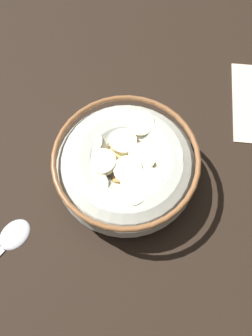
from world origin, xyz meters
TOP-DOWN VIEW (x-y plane):
  - ground_plane at (0.00, 0.00)cm, footprint 112.93×112.93cm
  - cereal_bowl at (0.02, -0.01)cm, footprint 16.10×16.10cm
  - spoon at (6.48, -15.03)cm, footprint 11.28×12.00cm

SIDE VIEW (x-z plane):
  - ground_plane at x=0.00cm, z-range -2.00..0.00cm
  - spoon at x=6.48cm, z-range -0.06..0.74cm
  - cereal_bowl at x=0.02cm, z-range 0.21..6.35cm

